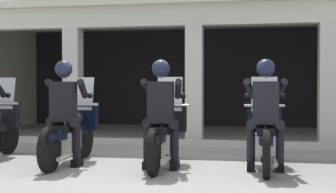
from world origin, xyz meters
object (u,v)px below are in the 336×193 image
Objects in this scene: motorcycle_center at (165,133)px; police_officer_center at (161,104)px; motorcycle_right at (265,134)px; police_officer_left at (64,104)px; motorcycle_left at (72,131)px; police_officer_right at (265,105)px.

police_officer_center is (-0.00, -0.28, 0.44)m from motorcycle_center.
motorcycle_center and motorcycle_right have the same top height.
police_officer_left is at bearing 172.98° from police_officer_center.
motorcycle_right is at bearing -2.85° from motorcycle_center.
police_officer_right is at bearing -11.31° from motorcycle_left.
motorcycle_left and motorcycle_center have the same top height.
motorcycle_right is 0.52m from police_officer_right.
police_officer_left is at bearing -171.41° from motorcycle_right.
motorcycle_center is at bearing -7.92° from motorcycle_left.
police_officer_left is at bearing -176.85° from police_officer_right.
police_officer_left is 1.00× the size of police_officer_center.
police_officer_left reaches higher than motorcycle_center.
police_officer_right is (-0.00, -0.28, 0.44)m from motorcycle_right.
motorcycle_right is at bearing 7.78° from police_officer_center.
police_officer_left and police_officer_right have the same top height.
motorcycle_left is at bearing 162.14° from police_officer_center.
police_officer_center is at bearing -7.92° from police_officer_left.
motorcycle_left is 1.00× the size of motorcycle_center.
police_officer_center reaches higher than motorcycle_right.
police_officer_left is at bearing -176.18° from motorcycle_center.
motorcycle_left is 1.29× the size of police_officer_center.
motorcycle_left is 0.52m from police_officer_left.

